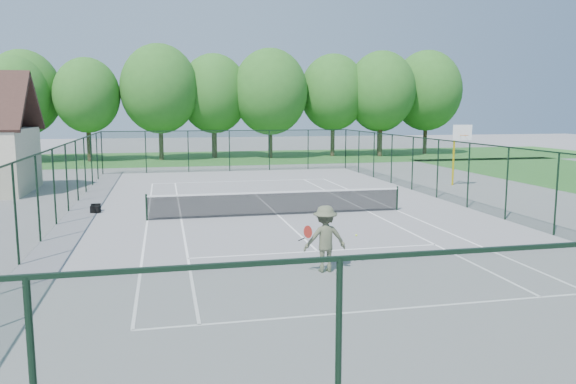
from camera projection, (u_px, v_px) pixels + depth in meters
name	position (u px, v px, depth m)	size (l,w,h in m)	color
ground	(278.00, 215.00, 24.23)	(140.00, 140.00, 0.00)	gray
grass_far	(215.00, 158.00, 53.20)	(80.00, 16.00, 0.01)	#34792C
court_lines	(278.00, 215.00, 24.23)	(11.05, 23.85, 0.01)	white
tennis_net	(278.00, 202.00, 24.14)	(11.08, 0.08, 1.10)	black
fence_enclosure	(278.00, 179.00, 24.00)	(18.05, 36.05, 3.02)	#1A351F
tree_line_far	(214.00, 94.00, 52.33)	(39.40, 6.40, 9.70)	#3D301D
basketball_goal	(458.00, 143.00, 33.05)	(1.20, 1.43, 3.65)	#D6B605
sports_bag_a	(96.00, 207.00, 25.19)	(0.41, 0.25, 0.33)	black
sports_bag_b	(95.00, 209.00, 24.75)	(0.40, 0.24, 0.31)	black
tennis_player	(325.00, 239.00, 15.69)	(1.98, 0.88, 1.88)	#51573F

